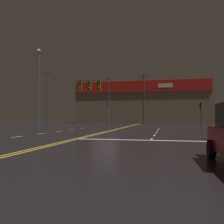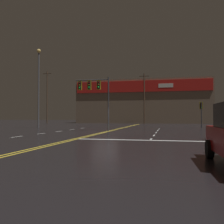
{
  "view_description": "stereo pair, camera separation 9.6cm",
  "coord_description": "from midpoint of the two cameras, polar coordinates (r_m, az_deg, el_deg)",
  "views": [
    {
      "loc": [
        5.86,
        -23.51,
        1.43
      ],
      "look_at": [
        0.0,
        2.92,
        2.0
      ],
      "focal_mm": 40.0,
      "sensor_mm": 36.0,
      "label": 1
    },
    {
      "loc": [
        5.96,
        -23.49,
        1.43
      ],
      "look_at": [
        0.0,
        2.92,
        2.0
      ],
      "focal_mm": 40.0,
      "sensor_mm": 36.0,
      "label": 2
    }
  ],
  "objects": [
    {
      "name": "streetlight_far_right",
      "position": [
        35.93,
        -16.34,
        7.41
      ],
      "size": [
        0.56,
        0.56,
        10.83
      ],
      "color": "#59595E",
      "rests_on": "ground"
    },
    {
      "name": "traffic_signal_median",
      "position": [
        26.36,
        -4.05,
        5.24
      ],
      "size": [
        3.71,
        0.36,
        5.61
      ],
      "color": "#38383D",
      "rests_on": "ground"
    },
    {
      "name": "traffic_signal_corner_northeast",
      "position": [
        35.02,
        19.81,
        0.7
      ],
      "size": [
        0.42,
        0.36,
        3.47
      ],
      "color": "#38383D",
      "rests_on": "ground"
    },
    {
      "name": "building_backdrop",
      "position": [
        61.74,
        7.2,
        2.25
      ],
      "size": [
        31.27,
        10.23,
        10.25
      ],
      "color": "#7A6651",
      "rests_on": "ground"
    },
    {
      "name": "ground_plane",
      "position": [
        24.27,
        -1.41,
        -4.58
      ],
      "size": [
        200.0,
        200.0,
        0.0
      ],
      "primitive_type": "plane",
      "color": "black"
    },
    {
      "name": "utility_pole_row",
      "position": [
        55.58,
        5.44,
        3.41
      ],
      "size": [
        47.27,
        0.26,
        12.56
      ],
      "color": "#4C3828",
      "rests_on": "ground"
    },
    {
      "name": "road_markings",
      "position": [
        22.61,
        -0.07,
        -4.82
      ],
      "size": [
        14.45,
        60.0,
        0.01
      ],
      "color": "gold",
      "rests_on": "ground"
    }
  ]
}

